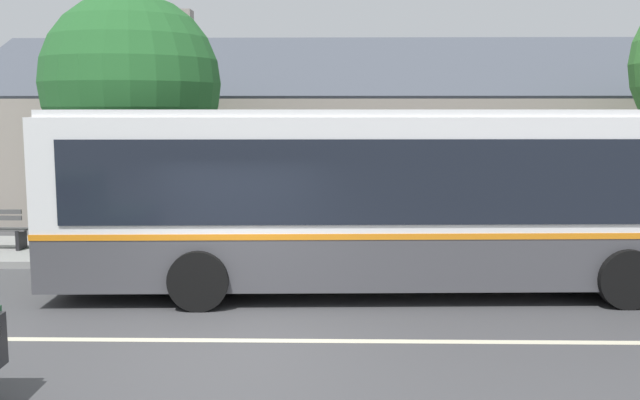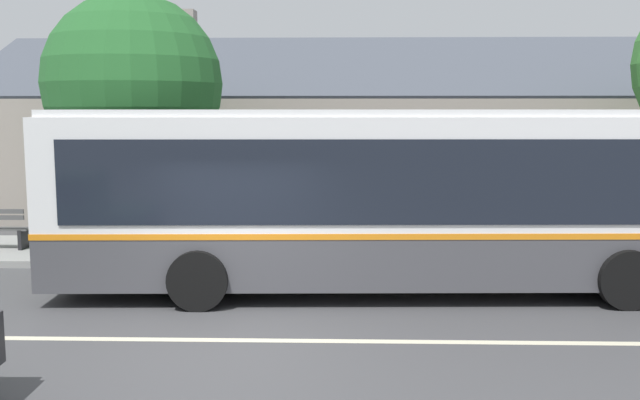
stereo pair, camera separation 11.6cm
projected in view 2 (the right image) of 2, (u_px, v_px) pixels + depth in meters
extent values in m
plane|color=#424244|center=(227.00, 340.00, 10.20)|extent=(300.00, 300.00, 0.00)
cube|color=gray|center=(268.00, 252.00, 16.14)|extent=(60.00, 3.00, 0.15)
cube|color=beige|center=(227.00, 340.00, 10.20)|extent=(60.00, 0.16, 0.01)
cube|color=gray|center=(369.00, 154.00, 23.83)|extent=(22.82, 9.60, 3.56)
cube|color=#424751|center=(373.00, 66.00, 21.10)|extent=(23.42, 4.86, 2.13)
cube|color=#424751|center=(367.00, 74.00, 25.86)|extent=(23.42, 4.86, 2.13)
cube|color=gray|center=(185.00, 28.00, 24.41)|extent=(0.70, 0.70, 1.20)
cube|color=black|center=(80.00, 158.00, 19.24)|extent=(1.10, 0.06, 1.30)
cube|color=#4C3323|center=(504.00, 193.00, 19.04)|extent=(1.00, 0.06, 2.10)
cube|color=#47474C|center=(392.00, 251.00, 12.91)|extent=(12.19, 2.93, 0.89)
cube|color=orange|center=(393.00, 224.00, 12.85)|extent=(12.21, 2.95, 0.10)
cube|color=white|center=(393.00, 170.00, 12.72)|extent=(12.19, 2.93, 1.89)
cube|color=white|center=(394.00, 113.00, 12.59)|extent=(11.94, 2.80, 0.12)
cube|color=black|center=(386.00, 169.00, 13.99)|extent=(11.13, 0.43, 1.39)
cube|color=black|center=(402.00, 182.00, 11.48)|extent=(11.13, 0.43, 1.39)
cube|color=#192D99|center=(309.00, 239.00, 14.16)|extent=(3.39, 0.15, 0.63)
cube|color=black|center=(624.00, 198.00, 14.11)|extent=(0.90, 0.06, 2.53)
cylinder|color=black|center=(573.00, 250.00, 14.21)|extent=(1.01, 0.32, 1.00)
cylinder|color=black|center=(628.00, 279.00, 11.73)|extent=(1.01, 0.32, 1.00)
cylinder|color=black|center=(218.00, 250.00, 14.15)|extent=(1.01, 0.32, 1.00)
cylinder|color=black|center=(198.00, 280.00, 11.67)|extent=(1.01, 0.32, 1.00)
cube|color=black|center=(24.00, 239.00, 16.09)|extent=(0.08, 0.43, 0.45)
cylinder|color=#4C3828|center=(137.00, 195.00, 16.84)|extent=(0.43, 0.43, 2.53)
sphere|color=#235B28|center=(133.00, 84.00, 16.51)|extent=(4.14, 4.14, 4.14)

